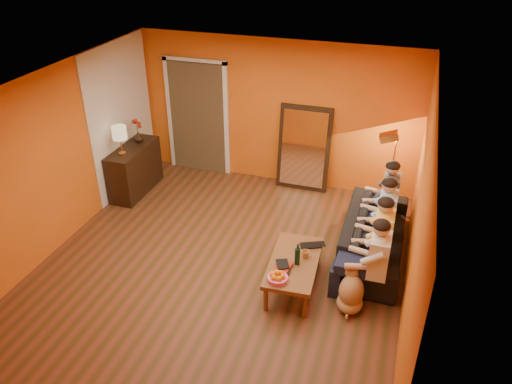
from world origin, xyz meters
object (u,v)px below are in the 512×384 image
(dog, at_px, (352,288))
(person_mid_right, at_px, (386,216))
(tumbler, at_px, (305,254))
(vase, at_px, (138,137))
(sideboard, at_px, (135,170))
(floor_lamp, at_px, (391,176))
(wine_bottle, at_px, (297,254))
(sofa, at_px, (374,236))
(person_mid_left, at_px, (382,238))
(person_far_right, at_px, (390,198))
(person_far_left, at_px, (378,262))
(coffee_table, at_px, (294,273))
(table_lamp, at_px, (120,141))
(mirror_frame, at_px, (304,148))
(laptop, at_px, (313,247))

(dog, bearing_deg, person_mid_right, 80.25)
(tumbler, relative_size, vase, 0.59)
(sideboard, bearing_deg, floor_lamp, 7.54)
(person_mid_right, height_order, wine_bottle, person_mid_right)
(sofa, height_order, floor_lamp, floor_lamp)
(person_mid_left, xyz_separation_m, person_far_right, (0.00, 1.10, 0.00))
(sofa, distance_m, person_far_left, 1.05)
(coffee_table, xyz_separation_m, person_mid_left, (1.06, 0.61, 0.40))
(coffee_table, relative_size, tumbler, 11.32)
(person_far_left, relative_size, person_mid_left, 1.00)
(table_lamp, bearing_deg, person_far_right, 4.60)
(floor_lamp, relative_size, tumbler, 13.36)
(coffee_table, relative_size, dog, 2.01)
(person_far_right, height_order, tumbler, person_far_right)
(mirror_frame, distance_m, dog, 3.23)
(sofa, height_order, wine_bottle, wine_bottle)
(sofa, distance_m, wine_bottle, 1.44)
(person_mid_right, bearing_deg, mirror_frame, 135.03)
(person_far_right, bearing_deg, sofa, -101.31)
(sideboard, height_order, tumbler, sideboard)
(sideboard, relative_size, dog, 1.94)
(sideboard, xyz_separation_m, table_lamp, (0.00, -0.30, 0.68))
(coffee_table, xyz_separation_m, vase, (-3.31, 1.91, 0.73))
(sofa, xyz_separation_m, person_far_right, (0.13, 0.65, 0.29))
(sofa, relative_size, vase, 11.91)
(floor_lamp, bearing_deg, table_lamp, -171.58)
(person_mid_right, bearing_deg, sideboard, 173.49)
(person_mid_left, height_order, tumbler, person_mid_left)
(person_mid_left, relative_size, tumbler, 11.32)
(floor_lamp, distance_m, tumbler, 2.31)
(person_mid_left, relative_size, laptop, 3.53)
(person_mid_left, bearing_deg, sideboard, 166.51)
(person_far_left, bearing_deg, sideboard, 159.91)
(mirror_frame, bearing_deg, vase, -163.43)
(mirror_frame, relative_size, wine_bottle, 4.90)
(wine_bottle, bearing_deg, person_far_left, 6.37)
(table_lamp, bearing_deg, vase, 90.00)
(table_lamp, bearing_deg, coffee_table, -22.32)
(table_lamp, bearing_deg, floor_lamp, 11.40)
(tumbler, bearing_deg, person_far_right, 59.55)
(person_far_left, relative_size, laptop, 3.53)
(person_mid_right, bearing_deg, wine_bottle, -129.69)
(wine_bottle, bearing_deg, dog, -9.39)
(sofa, bearing_deg, vase, 78.69)
(sideboard, bearing_deg, person_mid_right, -6.51)
(person_far_right, bearing_deg, vase, 177.40)
(laptop, relative_size, vase, 1.91)
(sideboard, distance_m, wine_bottle, 3.78)
(coffee_table, bearing_deg, laptop, 59.21)
(person_far_left, bearing_deg, sofa, 97.41)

